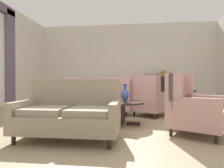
% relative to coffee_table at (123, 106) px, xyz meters
% --- Properties ---
extents(ground, '(8.77, 8.77, 0.00)m').
position_rel_coffee_table_xyz_m(ground, '(-0.07, -0.38, -0.40)').
color(ground, '#9E896B').
extents(wall_back, '(6.33, 0.08, 2.95)m').
position_rel_coffee_table_xyz_m(wall_back, '(-0.07, 2.76, 1.07)').
color(wall_back, silver).
rests_on(wall_back, ground).
extents(wall_left, '(0.08, 4.39, 2.95)m').
position_rel_coffee_table_xyz_m(wall_left, '(-3.15, 0.56, 1.07)').
color(wall_left, silver).
rests_on(wall_left, ground).
extents(baseboard_back, '(6.17, 0.03, 0.12)m').
position_rel_coffee_table_xyz_m(baseboard_back, '(-0.07, 2.70, -0.34)').
color(baseboard_back, black).
rests_on(baseboard_back, ground).
extents(coffee_table, '(0.91, 0.91, 0.49)m').
position_rel_coffee_table_xyz_m(coffee_table, '(0.00, 0.00, 0.00)').
color(coffee_table, black).
rests_on(coffee_table, ground).
extents(porcelain_vase, '(0.18, 0.18, 0.38)m').
position_rel_coffee_table_xyz_m(porcelain_vase, '(0.04, -0.06, 0.24)').
color(porcelain_vase, '#384C93').
rests_on(porcelain_vase, coffee_table).
extents(settee, '(1.58, 0.84, 0.95)m').
position_rel_coffee_table_xyz_m(settee, '(-0.79, -1.04, -0.01)').
color(settee, gray).
rests_on(settee, ground).
extents(armchair_far_left, '(1.09, 1.04, 1.00)m').
position_rel_coffee_table_xyz_m(armchair_far_left, '(-1.33, 0.20, 0.02)').
color(armchair_far_left, tan).
rests_on(armchair_far_left, ground).
extents(armchair_back_corner, '(1.12, 1.12, 1.04)m').
position_rel_coffee_table_xyz_m(armchair_back_corner, '(1.22, -0.58, 0.04)').
color(armchair_back_corner, tan).
rests_on(armchair_back_corner, ground).
extents(armchair_near_window, '(1.09, 1.14, 1.08)m').
position_rel_coffee_table_xyz_m(armchair_near_window, '(0.63, 1.07, 0.04)').
color(armchair_near_window, tan).
rests_on(armchair_near_window, ground).
extents(armchair_near_sideboard, '(0.99, 0.97, 1.02)m').
position_rel_coffee_table_xyz_m(armchair_near_sideboard, '(-0.35, 1.08, 0.03)').
color(armchair_near_sideboard, tan).
rests_on(armchair_near_sideboard, ground).
extents(side_table, '(0.50, 0.50, 0.73)m').
position_rel_coffee_table_xyz_m(side_table, '(1.26, 0.11, 0.04)').
color(side_table, black).
rests_on(side_table, ground).
extents(sideboard, '(1.07, 0.40, 1.17)m').
position_rel_coffee_table_xyz_m(sideboard, '(1.12, 2.46, 0.13)').
color(sideboard, black).
rests_on(sideboard, ground).
extents(gramophone, '(0.41, 0.49, 0.51)m').
position_rel_coffee_table_xyz_m(gramophone, '(1.17, 2.37, 0.78)').
color(gramophone, black).
rests_on(gramophone, sideboard).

